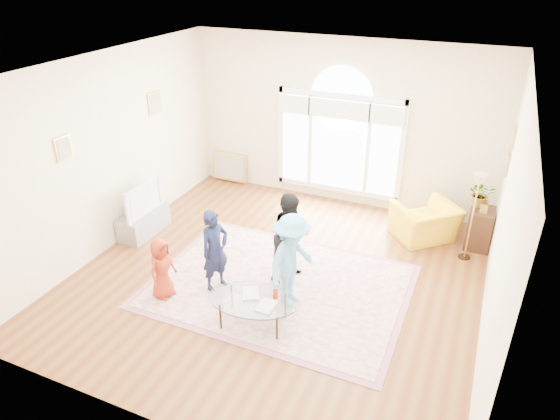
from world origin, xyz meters
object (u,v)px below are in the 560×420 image
at_px(armchair, 425,222).
at_px(television, 140,197).
at_px(area_rug, 279,286).
at_px(tv_console, 144,222).
at_px(coffee_table, 253,300).

bearing_deg(armchair, television, -21.57).
xyz_separation_m(area_rug, armchair, (1.77, 2.33, 0.31)).
bearing_deg(armchair, tv_console, -21.61).
relative_size(tv_console, television, 0.99).
bearing_deg(tv_console, area_rug, -10.17).
distance_m(area_rug, coffee_table, 1.00).
height_order(area_rug, tv_console, tv_console).
bearing_deg(television, coffee_table, -26.41).
bearing_deg(area_rug, armchair, 52.89).
xyz_separation_m(area_rug, coffee_table, (0.02, -0.92, 0.39)).
bearing_deg(area_rug, television, 169.80).
xyz_separation_m(tv_console, television, (0.01, -0.00, 0.50)).
height_order(tv_console, television, television).
bearing_deg(coffee_table, area_rug, 82.87).
height_order(tv_console, armchair, armchair).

